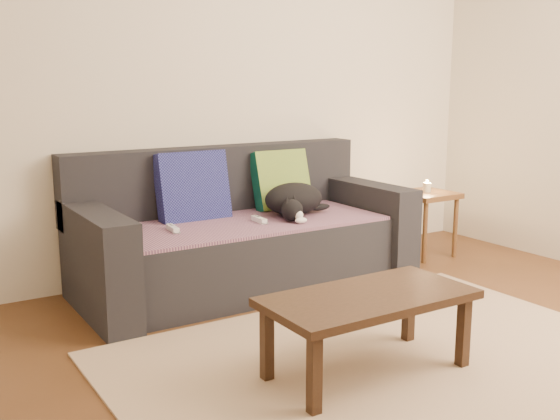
% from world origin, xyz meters
% --- Properties ---
extents(ground, '(4.50, 4.50, 0.00)m').
position_xyz_m(ground, '(0.00, 0.00, 0.00)').
color(ground, brown).
rests_on(ground, ground).
extents(back_wall, '(4.50, 0.04, 2.60)m').
position_xyz_m(back_wall, '(0.00, 2.00, 1.30)').
color(back_wall, beige).
rests_on(back_wall, ground).
extents(sofa, '(2.10, 0.94, 0.87)m').
position_xyz_m(sofa, '(0.00, 1.57, 0.31)').
color(sofa, '#232328').
rests_on(sofa, ground).
extents(throw_blanket, '(1.66, 0.74, 0.02)m').
position_xyz_m(throw_blanket, '(0.00, 1.48, 0.43)').
color(throw_blanket, '#412647').
rests_on(throw_blanket, sofa).
extents(cushion_navy, '(0.46, 0.21, 0.47)m').
position_xyz_m(cushion_navy, '(-0.26, 1.74, 0.63)').
color(cushion_navy, '#101046').
rests_on(cushion_navy, throw_blanket).
extents(cushion_green, '(0.40, 0.21, 0.41)m').
position_xyz_m(cushion_green, '(0.40, 1.74, 0.63)').
color(cushion_green, '#0B4637').
rests_on(cushion_green, throw_blanket).
extents(cat, '(0.50, 0.47, 0.21)m').
position_xyz_m(cat, '(0.33, 1.47, 0.54)').
color(cat, black).
rests_on(cat, throw_blanket).
extents(wii_remote_a, '(0.05, 0.15, 0.03)m').
position_xyz_m(wii_remote_a, '(-0.51, 1.47, 0.46)').
color(wii_remote_a, white).
rests_on(wii_remote_a, throw_blanket).
extents(wii_remote_b, '(0.04, 0.15, 0.03)m').
position_xyz_m(wii_remote_b, '(0.03, 1.42, 0.46)').
color(wii_remote_b, white).
rests_on(wii_remote_b, throw_blanket).
extents(side_table, '(0.39, 0.39, 0.48)m').
position_xyz_m(side_table, '(1.52, 1.49, 0.40)').
color(side_table, brown).
rests_on(side_table, ground).
extents(candle, '(0.06, 0.06, 0.09)m').
position_xyz_m(candle, '(1.52, 1.49, 0.52)').
color(candle, beige).
rests_on(candle, side_table).
extents(rug, '(2.50, 1.80, 0.01)m').
position_xyz_m(rug, '(0.00, 0.15, 0.01)').
color(rug, tan).
rests_on(rug, ground).
extents(coffee_table, '(0.94, 0.47, 0.38)m').
position_xyz_m(coffee_table, '(-0.17, 0.13, 0.33)').
color(coffee_table, '#331F13').
rests_on(coffee_table, rug).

